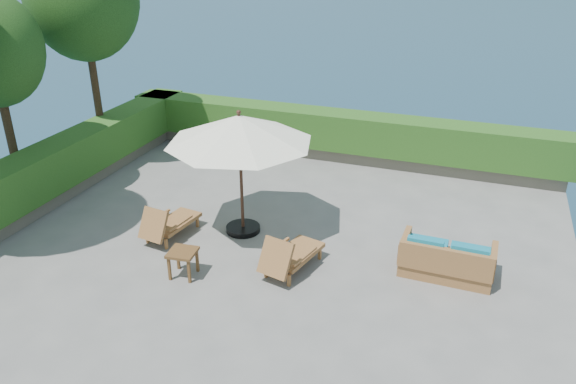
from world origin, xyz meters
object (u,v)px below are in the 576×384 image
(side_table, at_px, (183,256))
(wicker_loveseat, at_px, (446,261))
(patio_umbrella, at_px, (239,130))
(lounge_left, at_px, (168,223))
(lounge_right, at_px, (290,255))

(side_table, relative_size, wicker_loveseat, 0.32)
(patio_umbrella, xyz_separation_m, lounge_left, (-1.35, -0.79, -1.94))
(side_table, bearing_deg, lounge_right, 23.98)
(lounge_right, distance_m, side_table, 1.99)
(lounge_right, relative_size, side_table, 2.89)
(patio_umbrella, distance_m, lounge_left, 2.49)
(patio_umbrella, bearing_deg, lounge_left, -149.79)
(lounge_left, distance_m, side_table, 1.55)
(patio_umbrella, xyz_separation_m, wicker_loveseat, (4.27, -0.30, -1.96))
(lounge_left, distance_m, wicker_loveseat, 5.64)
(side_table, bearing_deg, lounge_left, 130.91)
(patio_umbrella, height_order, lounge_left, patio_umbrella)
(wicker_loveseat, bearing_deg, patio_umbrella, 177.53)
(side_table, bearing_deg, wicker_loveseat, 19.76)
(lounge_right, xyz_separation_m, wicker_loveseat, (2.79, 0.85, -0.03))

